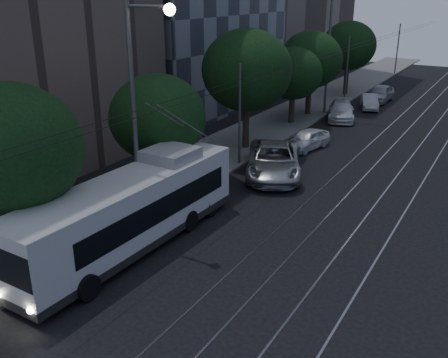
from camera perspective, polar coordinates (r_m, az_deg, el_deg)
ground at (r=19.52m, az=1.13°, el=-9.38°), size 120.00×120.00×0.00m
sidewalk at (r=39.34m, az=6.00°, el=6.37°), size 5.00×90.00×0.15m
tram_rails at (r=36.53m, az=20.40°, el=3.92°), size 4.52×90.00×0.02m
overhead_wires at (r=37.68m, az=9.74°, el=10.83°), size 2.23×90.00×6.00m
trolleybus at (r=20.23m, az=-10.39°, el=-3.55°), size 2.67×11.60×5.63m
pickup_silver at (r=28.12m, az=5.71°, el=2.17°), size 5.27×6.94×1.75m
car_white_a at (r=33.20m, az=9.47°, el=4.50°), size 2.26×4.03×1.30m
car_white_b at (r=41.52m, az=13.22°, el=7.60°), size 3.44×5.28×1.42m
car_white_c at (r=46.00m, az=16.30°, el=8.46°), size 2.52×3.98×1.24m
car_white_d at (r=49.31m, az=17.44°, el=9.31°), size 1.88×4.54×1.54m
tree_0 at (r=19.33m, az=-23.42°, el=3.09°), size 5.30×5.30×6.89m
tree_1 at (r=24.48m, az=-7.59°, el=6.95°), size 4.70×4.70×6.15m
tree_2 at (r=31.79m, az=2.62°, el=12.29°), size 5.66×5.66×7.67m
tree_3 at (r=38.68m, az=7.94°, el=11.84°), size 4.36×4.36×5.89m
tree_4 at (r=41.76m, az=9.89°, el=13.26°), size 5.05×5.05×6.83m
tree_5 at (r=51.11m, az=14.10°, el=14.56°), size 5.14×5.14×7.10m
streetlamp_near at (r=20.61m, az=-9.53°, el=9.35°), size 2.34×0.44×9.62m
streetlamp_far at (r=42.17m, az=12.52°, el=15.52°), size 2.51×0.44×10.44m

